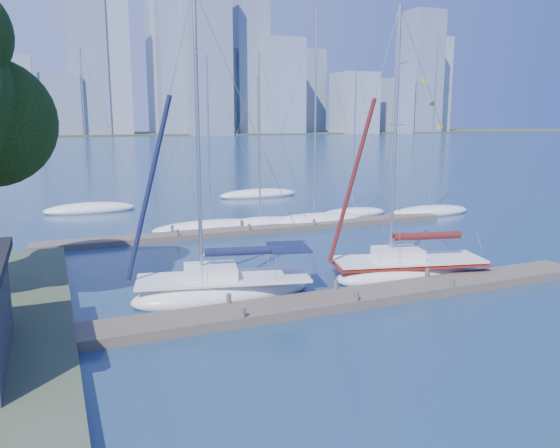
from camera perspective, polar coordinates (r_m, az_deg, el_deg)
name	(u,v)px	position (r m, az deg, el deg)	size (l,w,h in m)	color
ground	(345,304)	(24.07, 6.85, -8.25)	(700.00, 700.00, 0.00)	#172E4B
near_dock	(346,299)	(24.01, 6.86, -7.80)	(26.00, 2.00, 0.40)	brown
far_dock	(259,229)	(38.90, -2.25, -0.57)	(30.00, 1.80, 0.36)	brown
far_shore	(69,135)	(340.00, -21.18, 8.70)	(800.00, 100.00, 1.50)	#38472D
sailboat_navy	(223,274)	(24.46, -5.94, -5.23)	(8.59, 4.42, 13.67)	white
sailboat_maroon	(408,256)	(28.32, 13.23, -3.25)	(8.52, 4.47, 13.66)	white
bg_boat_1	(211,227)	(39.81, -7.26, -0.28)	(8.66, 5.45, 12.60)	white
bg_boat_2	(260,223)	(40.68, -2.09, 0.06)	(6.87, 4.13, 12.95)	white
bg_boat_3	(314,220)	(41.99, 3.60, 0.43)	(8.65, 5.27, 16.12)	white
bg_boat_4	(353,213)	(46.00, 7.60, 1.19)	(6.40, 3.94, 12.70)	white
bg_boat_5	(429,211)	(47.70, 15.30, 1.29)	(8.20, 4.89, 15.06)	white
bg_boat_6	(90,209)	(50.20, -19.22, 1.53)	(7.69, 2.63, 14.22)	white
bg_boat_7	(258,194)	(57.03, -2.28, 3.14)	(8.71, 4.02, 12.72)	white
skyline	(101,70)	(312.44, -18.18, 15.03)	(502.59, 51.31, 117.64)	slate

